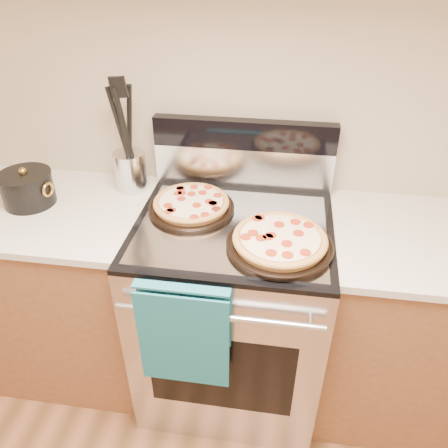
# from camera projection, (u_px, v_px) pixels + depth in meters

# --- Properties ---
(wall_back) EXTENTS (4.00, 0.00, 4.00)m
(wall_back) POSITION_uv_depth(u_px,v_px,m) (247.00, 85.00, 1.72)
(wall_back) COLOR tan
(wall_back) RESTS_ON ground
(range_body) EXTENTS (0.76, 0.68, 0.90)m
(range_body) POSITION_uv_depth(u_px,v_px,m) (232.00, 311.00, 1.94)
(range_body) COLOR #B7B7BC
(range_body) RESTS_ON ground
(oven_window) EXTENTS (0.56, 0.01, 0.40)m
(oven_window) POSITION_uv_depth(u_px,v_px,m) (221.00, 374.00, 1.66)
(oven_window) COLOR black
(oven_window) RESTS_ON range_body
(cooktop) EXTENTS (0.76, 0.68, 0.02)m
(cooktop) POSITION_uv_depth(u_px,v_px,m) (234.00, 226.00, 1.68)
(cooktop) COLOR black
(cooktop) RESTS_ON range_body
(backsplash_lower) EXTENTS (0.76, 0.06, 0.18)m
(backsplash_lower) POSITION_uv_depth(u_px,v_px,m) (243.00, 167.00, 1.88)
(backsplash_lower) COLOR silver
(backsplash_lower) RESTS_ON cooktop
(backsplash_upper) EXTENTS (0.76, 0.06, 0.12)m
(backsplash_upper) POSITION_uv_depth(u_px,v_px,m) (244.00, 134.00, 1.80)
(backsplash_upper) COLOR black
(backsplash_upper) RESTS_ON backsplash_lower
(oven_handle) EXTENTS (0.70, 0.03, 0.03)m
(oven_handle) POSITION_uv_depth(u_px,v_px,m) (218.00, 317.00, 1.44)
(oven_handle) COLOR silver
(oven_handle) RESTS_ON range_body
(dish_towel) EXTENTS (0.32, 0.05, 0.42)m
(dish_towel) POSITION_uv_depth(u_px,v_px,m) (184.00, 334.00, 1.51)
(dish_towel) COLOR #165E6E
(dish_towel) RESTS_ON oven_handle
(foil_sheet) EXTENTS (0.70, 0.55, 0.01)m
(foil_sheet) POSITION_uv_depth(u_px,v_px,m) (233.00, 228.00, 1.65)
(foil_sheet) COLOR gray
(foil_sheet) RESTS_ON cooktop
(cabinet_left) EXTENTS (1.00, 0.62, 0.88)m
(cabinet_left) POSITION_uv_depth(u_px,v_px,m) (50.00, 289.00, 2.08)
(cabinet_left) COLOR brown
(cabinet_left) RESTS_ON ground
(countertop_left) EXTENTS (1.02, 0.64, 0.03)m
(countertop_left) POSITION_uv_depth(u_px,v_px,m) (26.00, 207.00, 1.82)
(countertop_left) COLOR beige
(countertop_left) RESTS_ON cabinet_left
(cabinet_right) EXTENTS (1.00, 0.62, 0.88)m
(cabinet_right) POSITION_uv_depth(u_px,v_px,m) (437.00, 330.00, 1.86)
(cabinet_right) COLOR brown
(cabinet_right) RESTS_ON ground
(pepperoni_pizza_back) EXTENTS (0.42, 0.42, 0.05)m
(pepperoni_pizza_back) POSITION_uv_depth(u_px,v_px,m) (191.00, 205.00, 1.74)
(pepperoni_pizza_back) COLOR #A87933
(pepperoni_pizza_back) RESTS_ON foil_sheet
(pepperoni_pizza_front) EXTENTS (0.49, 0.49, 0.05)m
(pepperoni_pizza_front) POSITION_uv_depth(u_px,v_px,m) (280.00, 241.00, 1.53)
(pepperoni_pizza_front) COLOR #A87933
(pepperoni_pizza_front) RESTS_ON foil_sheet
(utensil_crock) EXTENTS (0.17, 0.17, 0.17)m
(utensil_crock) POSITION_uv_depth(u_px,v_px,m) (131.00, 171.00, 1.88)
(utensil_crock) COLOR silver
(utensil_crock) RESTS_ON countertop_left
(saucepan) EXTENTS (0.25, 0.25, 0.13)m
(saucepan) POSITION_uv_depth(u_px,v_px,m) (28.00, 190.00, 1.79)
(saucepan) COLOR black
(saucepan) RESTS_ON countertop_left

